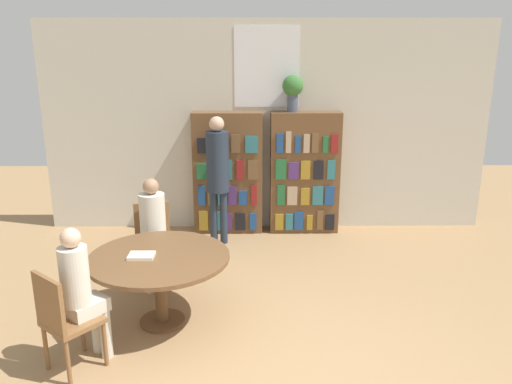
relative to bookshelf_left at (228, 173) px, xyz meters
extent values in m
cube|color=beige|center=(0.55, 0.19, 0.63)|extent=(6.40, 0.06, 3.00)
cube|color=white|center=(0.55, 0.16, 1.48)|extent=(0.90, 0.01, 1.10)
cube|color=brown|center=(0.00, 0.00, 0.00)|extent=(0.99, 0.32, 1.75)
cube|color=olive|center=(-0.36, -0.17, -0.66)|extent=(0.13, 0.02, 0.29)
cube|color=#2D707A|center=(-0.17, -0.17, -0.67)|extent=(0.16, 0.02, 0.29)
cube|color=#4C2D6B|center=(0.00, -0.17, -0.68)|extent=(0.12, 0.02, 0.26)
cube|color=black|center=(0.18, -0.17, -0.68)|extent=(0.14, 0.02, 0.26)
cube|color=navy|center=(0.36, -0.17, -0.68)|extent=(0.10, 0.02, 0.25)
cube|color=navy|center=(-0.37, -0.17, -0.29)|extent=(0.11, 0.02, 0.29)
cube|color=brown|center=(-0.22, -0.17, -0.31)|extent=(0.13, 0.02, 0.24)
cube|color=#2D707A|center=(-0.07, -0.17, -0.30)|extent=(0.13, 0.02, 0.27)
cube|color=#4C2D6B|center=(0.07, -0.17, -0.29)|extent=(0.12, 0.02, 0.28)
cube|color=navy|center=(0.21, -0.17, -0.32)|extent=(0.12, 0.02, 0.21)
cube|color=maroon|center=(0.37, -0.17, -0.28)|extent=(0.08, 0.02, 0.30)
cube|color=#236638|center=(-0.36, -0.17, 0.06)|extent=(0.14, 0.02, 0.23)
cube|color=tan|center=(-0.18, -0.17, 0.09)|extent=(0.12, 0.02, 0.29)
cube|color=#2D707A|center=(0.01, -0.17, 0.09)|extent=(0.12, 0.02, 0.28)
cube|color=maroon|center=(0.18, -0.17, 0.09)|extent=(0.10, 0.02, 0.27)
cube|color=brown|center=(0.36, -0.17, 0.09)|extent=(0.15, 0.02, 0.28)
cube|color=black|center=(-0.33, -0.17, 0.44)|extent=(0.16, 0.02, 0.21)
cube|color=tan|center=(-0.10, -0.17, 0.46)|extent=(0.18, 0.02, 0.26)
cube|color=brown|center=(0.12, -0.17, 0.46)|extent=(0.12, 0.02, 0.26)
cube|color=#2D707A|center=(0.34, -0.17, 0.45)|extent=(0.18, 0.02, 0.24)
cube|color=brown|center=(1.11, 0.00, 0.00)|extent=(0.99, 0.32, 1.75)
cube|color=olive|center=(0.74, -0.17, -0.69)|extent=(0.12, 0.02, 0.24)
cube|color=#2D707A|center=(0.88, -0.17, -0.69)|extent=(0.11, 0.02, 0.24)
cube|color=navy|center=(1.02, -0.17, -0.67)|extent=(0.13, 0.02, 0.28)
cube|color=olive|center=(1.18, -0.17, -0.70)|extent=(0.08, 0.02, 0.22)
cube|color=brown|center=(1.33, -0.17, -0.66)|extent=(0.09, 0.02, 0.29)
cube|color=black|center=(1.47, -0.17, -0.69)|extent=(0.13, 0.02, 0.23)
cube|color=#236638|center=(0.76, -0.17, -0.28)|extent=(0.11, 0.02, 0.30)
cube|color=tan|center=(0.92, -0.17, -0.29)|extent=(0.14, 0.02, 0.27)
cube|color=olive|center=(1.11, -0.17, -0.31)|extent=(0.12, 0.02, 0.25)
cube|color=#2D707A|center=(1.28, -0.17, -0.29)|extent=(0.15, 0.02, 0.27)
cube|color=navy|center=(1.45, -0.17, -0.29)|extent=(0.13, 0.02, 0.27)
cube|color=#236638|center=(0.75, -0.17, 0.09)|extent=(0.15, 0.02, 0.29)
cube|color=#4C2D6B|center=(0.93, -0.17, 0.07)|extent=(0.15, 0.02, 0.24)
cube|color=olive|center=(1.10, -0.17, 0.08)|extent=(0.13, 0.02, 0.27)
cube|color=black|center=(1.28, -0.17, 0.08)|extent=(0.13, 0.02, 0.27)
cube|color=#2D707A|center=(1.46, -0.17, 0.09)|extent=(0.11, 0.02, 0.28)
cube|color=navy|center=(0.73, -0.17, 0.47)|extent=(0.09, 0.02, 0.27)
cube|color=tan|center=(0.85, -0.17, 0.48)|extent=(0.08, 0.02, 0.30)
cube|color=navy|center=(0.98, -0.17, 0.45)|extent=(0.08, 0.02, 0.24)
cube|color=tan|center=(1.10, -0.17, 0.46)|extent=(0.09, 0.02, 0.26)
cube|color=brown|center=(1.22, -0.17, 0.47)|extent=(0.10, 0.02, 0.28)
cube|color=#236638|center=(1.37, -0.17, 0.45)|extent=(0.07, 0.02, 0.23)
cube|color=maroon|center=(1.49, -0.17, 0.46)|extent=(0.10, 0.02, 0.26)
cylinder|color=#475166|center=(0.91, 0.00, 1.00)|extent=(0.15, 0.15, 0.24)
sphere|color=#387033|center=(0.91, 0.00, 1.23)|extent=(0.29, 0.29, 0.29)
cylinder|color=brown|center=(-0.54, -2.59, -0.85)|extent=(0.44, 0.44, 0.03)
cylinder|color=brown|center=(-0.54, -2.59, -0.52)|extent=(0.12, 0.12, 0.64)
cylinder|color=brown|center=(-0.54, -2.59, -0.18)|extent=(1.34, 1.34, 0.04)
cube|color=brown|center=(-1.13, -3.31, -0.44)|extent=(0.56, 0.56, 0.04)
cube|color=brown|center=(-1.25, -3.45, -0.19)|extent=(0.33, 0.28, 0.45)
cylinder|color=brown|center=(-1.16, -3.07, -0.66)|extent=(0.04, 0.04, 0.41)
cylinder|color=brown|center=(-0.89, -3.29, -0.66)|extent=(0.04, 0.04, 0.41)
cylinder|color=brown|center=(-1.37, -3.33, -0.66)|extent=(0.04, 0.04, 0.41)
cylinder|color=brown|center=(-1.11, -3.55, -0.66)|extent=(0.04, 0.04, 0.41)
cube|color=brown|center=(-0.77, -1.69, -0.44)|extent=(0.49, 0.49, 0.04)
cube|color=brown|center=(-0.81, -1.51, -0.19)|extent=(0.40, 0.13, 0.45)
cylinder|color=brown|center=(-0.56, -1.81, -0.66)|extent=(0.04, 0.04, 0.41)
cylinder|color=brown|center=(-0.89, -1.90, -0.66)|extent=(0.04, 0.04, 0.41)
cylinder|color=brown|center=(-0.65, -1.48, -0.66)|extent=(0.04, 0.04, 0.41)
cylinder|color=brown|center=(-0.98, -1.57, -0.66)|extent=(0.04, 0.04, 0.41)
cube|color=beige|center=(-0.73, -1.82, -0.36)|extent=(0.35, 0.38, 0.12)
cylinder|color=beige|center=(-0.75, -1.75, -0.05)|extent=(0.28, 0.28, 0.50)
sphere|color=#A37A5B|center=(-0.75, -1.75, 0.29)|extent=(0.17, 0.17, 0.17)
cylinder|color=beige|center=(-0.63, -1.91, -0.64)|extent=(0.10, 0.10, 0.45)
cylinder|color=beige|center=(-0.78, -1.95, -0.64)|extent=(0.10, 0.10, 0.45)
cube|color=beige|center=(-1.04, -3.20, -0.36)|extent=(0.39, 0.40, 0.12)
cylinder|color=beige|center=(-1.10, -3.26, -0.05)|extent=(0.24, 0.24, 0.50)
sphere|color=#DBB293|center=(-1.10, -3.26, 0.28)|extent=(0.16, 0.16, 0.16)
cylinder|color=beige|center=(-1.02, -3.07, -0.64)|extent=(0.10, 0.10, 0.45)
cylinder|color=beige|center=(-0.92, -3.16, -0.64)|extent=(0.10, 0.10, 0.45)
cylinder|color=#232D3D|center=(-0.18, -0.51, -0.50)|extent=(0.10, 0.10, 0.75)
cylinder|color=#232D3D|center=(-0.04, -0.51, -0.50)|extent=(0.10, 0.10, 0.75)
cylinder|color=#232D3D|center=(-0.11, -0.51, 0.28)|extent=(0.30, 0.30, 0.81)
sphere|color=tan|center=(-0.11, -0.51, 0.78)|extent=(0.20, 0.20, 0.20)
cylinder|color=#232D3D|center=(-0.02, -0.23, 0.48)|extent=(0.07, 0.30, 0.07)
cube|color=silver|center=(-0.69, -2.63, -0.15)|extent=(0.24, 0.18, 0.03)
camera|label=1|loc=(0.35, -6.97, 1.73)|focal=35.00mm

